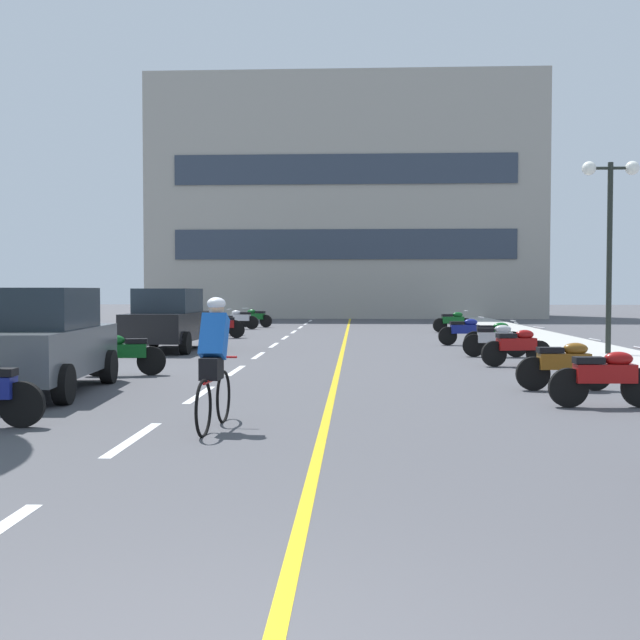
{
  "coord_description": "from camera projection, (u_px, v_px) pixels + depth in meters",
  "views": [
    {
      "loc": [
        0.67,
        -3.28,
        1.79
      ],
      "look_at": [
        -0.19,
        15.05,
        1.08
      ],
      "focal_mm": 44.42,
      "sensor_mm": 36.0,
      "label": 1
    }
  ],
  "objects": [
    {
      "name": "lane_dash_1",
      "position": [
        133.0,
        439.0,
        9.45
      ],
      "size": [
        0.14,
        2.2,
        0.01
      ],
      "primitive_type": "cube",
      "color": "silver",
      "rests_on": "ground"
    },
    {
      "name": "motorcycle_3",
      "position": [
        565.0,
        364.0,
        13.98
      ],
      "size": [
        1.7,
        0.6,
        0.92
      ],
      "color": "black",
      "rests_on": "ground"
    },
    {
      "name": "lane_dash_11",
      "position": [
        314.0,
        318.0,
        49.38
      ],
      "size": [
        0.14,
        2.2,
        0.01
      ],
      "primitive_type": "cube",
      "color": "silver",
      "rests_on": "ground"
    },
    {
      "name": "lane_dash_2",
      "position": [
        200.0,
        395.0,
        13.45
      ],
      "size": [
        0.14,
        2.2,
        0.01
      ],
      "primitive_type": "cube",
      "color": "silver",
      "rests_on": "ground"
    },
    {
      "name": "motorcycle_5",
      "position": [
        517.0,
        346.0,
        18.41
      ],
      "size": [
        1.68,
        0.64,
        0.92
      ],
      "color": "black",
      "rests_on": "ground"
    },
    {
      "name": "street_lamp_mid",
      "position": [
        610.0,
        213.0,
        20.48
      ],
      "size": [
        1.46,
        0.36,
        4.99
      ],
      "color": "black",
      "rests_on": "curb_right"
    },
    {
      "name": "office_building",
      "position": [
        346.0,
        203.0,
        52.57
      ],
      "size": [
        24.77,
        9.28,
        15.16
      ],
      "color": "#9E998E",
      "rests_on": "ground"
    },
    {
      "name": "lane_dash_10",
      "position": [
        310.0,
        321.0,
        45.39
      ],
      "size": [
        0.14,
        2.2,
        0.01
      ],
      "primitive_type": "cube",
      "color": "silver",
      "rests_on": "ground"
    },
    {
      "name": "motorcycle_6",
      "position": [
        495.0,
        339.0,
        20.95
      ],
      "size": [
        1.7,
        0.6,
        0.92
      ],
      "color": "black",
      "rests_on": "ground"
    },
    {
      "name": "parked_car_near",
      "position": [
        39.0,
        340.0,
        13.62
      ],
      "size": [
        2.14,
        4.3,
        1.82
      ],
      "color": "black",
      "rests_on": "ground"
    },
    {
      "name": "curb_left",
      "position": [
        132.0,
        339.0,
        27.66
      ],
      "size": [
        2.4,
        72.0,
        0.12
      ],
      "primitive_type": "cube",
      "color": "#A8A8A3",
      "rests_on": "ground"
    },
    {
      "name": "lane_dash_8",
      "position": [
        300.0,
        327.0,
        37.4
      ],
      "size": [
        0.14,
        2.2,
        0.01
      ],
      "primitive_type": "cube",
      "color": "silver",
      "rests_on": "ground"
    },
    {
      "name": "lane_dash_3",
      "position": [
        236.0,
        371.0,
        17.44
      ],
      "size": [
        0.14,
        2.2,
        0.01
      ],
      "primitive_type": "cube",
      "color": "silver",
      "rests_on": "ground"
    },
    {
      "name": "lane_dash_5",
      "position": [
        274.0,
        345.0,
        25.43
      ],
      "size": [
        0.14,
        2.2,
        0.01
      ],
      "primitive_type": "cube",
      "color": "silver",
      "rests_on": "ground"
    },
    {
      "name": "motorcycle_11",
      "position": [
        453.0,
        321.0,
        33.01
      ],
      "size": [
        1.7,
        0.6,
        0.92
      ],
      "color": "black",
      "rests_on": "ground"
    },
    {
      "name": "curb_right",
      "position": [
        548.0,
        340.0,
        26.99
      ],
      "size": [
        2.4,
        72.0,
        0.12
      ],
      "primitive_type": "cube",
      "color": "#A8A8A3",
      "rests_on": "ground"
    },
    {
      "name": "parked_car_mid",
      "position": [
        168.0,
        319.0,
        23.15
      ],
      "size": [
        2.03,
        4.25,
        1.82
      ],
      "color": "black",
      "rests_on": "ground"
    },
    {
      "name": "motorcycle_8",
      "position": [
        465.0,
        331.0,
        25.38
      ],
      "size": [
        1.7,
        0.6,
        0.92
      ],
      "color": "black",
      "rests_on": "ground"
    },
    {
      "name": "lane_dash_7",
      "position": [
        294.0,
        332.0,
        33.41
      ],
      "size": [
        0.14,
        2.2,
        0.01
      ],
      "primitive_type": "cube",
      "color": "silver",
      "rests_on": "ground"
    },
    {
      "name": "lane_dash_6",
      "position": [
        285.0,
        338.0,
        29.42
      ],
      "size": [
        0.14,
        2.2,
        0.01
      ],
      "primitive_type": "cube",
      "color": "silver",
      "rests_on": "ground"
    },
    {
      "name": "centre_line_yellow",
      "position": [
        345.0,
        341.0,
        27.32
      ],
      "size": [
        0.12,
        66.0,
        0.01
      ],
      "primitive_type": "cube",
      "color": "gold",
      "rests_on": "ground"
    },
    {
      "name": "lane_dash_9",
      "position": [
        306.0,
        324.0,
        41.4
      ],
      "size": [
        0.14,
        2.2,
        0.01
      ],
      "primitive_type": "cube",
      "color": "silver",
      "rests_on": "ground"
    },
    {
      "name": "motorcycle_12",
      "position": [
        240.0,
        319.0,
        35.76
      ],
      "size": [
        1.69,
        0.63,
        0.92
      ],
      "color": "black",
      "rests_on": "ground"
    },
    {
      "name": "ground_plane",
      "position": [
        335.0,
        348.0,
        24.33
      ],
      "size": [
        140.0,
        140.0,
        0.0
      ],
      "primitive_type": "plane",
      "color": "#47474C"
    },
    {
      "name": "motorcycle_9",
      "position": [
        221.0,
        325.0,
        29.04
      ],
      "size": [
        1.68,
        0.64,
        0.92
      ],
      "color": "black",
      "rests_on": "ground"
    },
    {
      "name": "motorcycle_2",
      "position": [
        606.0,
        376.0,
        11.97
      ],
      "size": [
        1.7,
        0.6,
        0.92
      ],
      "color": "black",
      "rests_on": "ground"
    },
    {
      "name": "motorcycle_7",
      "position": [
        494.0,
        336.0,
        22.51
      ],
      "size": [
        1.7,
        0.6,
        0.92
      ],
      "color": "black",
      "rests_on": "ground"
    },
    {
      "name": "lane_dash_4",
      "position": [
        258.0,
        355.0,
        21.43
      ],
      "size": [
        0.14,
        2.2,
        0.01
      ],
      "primitive_type": "cube",
      "color": "silver",
      "rests_on": "ground"
    },
    {
      "name": "motorcycle_13",
      "position": [
        255.0,
        317.0,
        37.56
      ],
      "size": [
        1.64,
        0.8,
        0.92
      ],
      "color": "black",
      "rests_on": "ground"
    },
    {
      "name": "motorcycle_10",
      "position": [
        220.0,
        323.0,
        30.8
      ],
      "size": [
        1.7,
        0.6,
        0.92
      ],
      "color": "black",
      "rests_on": "ground"
    },
    {
      "name": "cyclist_rider",
      "position": [
        214.0,
        360.0,
        10.13
      ],
      "size": [
        0.42,
        1.77,
        1.71
      ],
      "color": "black",
      "rests_on": "ground"
    },
    {
      "name": "motorcycle_4",
      "position": [
        124.0,
        353.0,
        16.38
      ],
      "size": [
        1.68,
        0.66,
        0.92
      ],
      "color": "black",
      "rests_on": "ground"
    }
  ]
}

